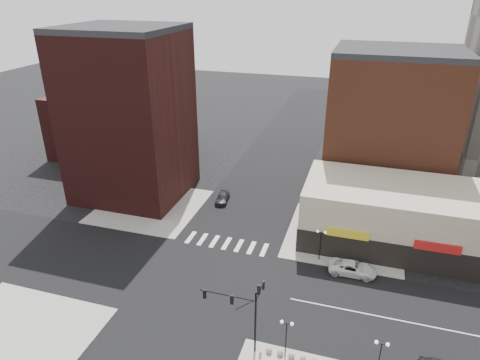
% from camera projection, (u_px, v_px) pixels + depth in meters
% --- Properties ---
extents(ground, '(240.00, 240.00, 0.00)m').
position_uv_depth(ground, '(205.00, 282.00, 49.04)').
color(ground, black).
rests_on(ground, ground).
extents(road_ew, '(200.00, 14.00, 0.02)m').
position_uv_depth(road_ew, '(205.00, 282.00, 49.04)').
color(road_ew, black).
rests_on(road_ew, ground).
extents(road_ns, '(14.00, 200.00, 0.02)m').
position_uv_depth(road_ns, '(205.00, 282.00, 49.04)').
color(road_ns, black).
rests_on(road_ns, ground).
extents(sidewalk_nw, '(15.00, 15.00, 0.12)m').
position_uv_depth(sidewalk_nw, '(151.00, 206.00, 65.43)').
color(sidewalk_nw, gray).
rests_on(sidewalk_nw, ground).
extents(sidewalk_ne, '(15.00, 15.00, 0.12)m').
position_uv_depth(sidewalk_ne, '(344.00, 236.00, 57.75)').
color(sidewalk_ne, gray).
rests_on(sidewalk_ne, ground).
extents(sidewalk_sw, '(15.00, 15.00, 0.12)m').
position_uv_depth(sidewalk_sw, '(5.00, 346.00, 40.28)').
color(sidewalk_sw, gray).
rests_on(sidewalk_sw, ground).
extents(building_nw, '(16.00, 15.00, 25.00)m').
position_uv_depth(building_nw, '(129.00, 118.00, 64.84)').
color(building_nw, '#351110').
rests_on(building_nw, ground).
extents(building_nw_low, '(20.00, 18.00, 12.00)m').
position_uv_depth(building_nw_low, '(115.00, 122.00, 84.47)').
color(building_nw_low, '#351110').
rests_on(building_nw_low, ground).
extents(building_ne_midrise, '(18.00, 15.00, 22.00)m').
position_uv_depth(building_ne_midrise, '(389.00, 128.00, 64.95)').
color(building_ne_midrise, brown).
rests_on(building_ne_midrise, ground).
extents(building_ne_row, '(24.20, 12.20, 8.00)m').
position_uv_depth(building_ne_row, '(398.00, 221.00, 55.09)').
color(building_ne_row, '#C1B799').
rests_on(building_ne_row, ground).
extents(traffic_signal, '(5.59, 3.09, 7.77)m').
position_uv_depth(traffic_signal, '(246.00, 305.00, 38.24)').
color(traffic_signal, black).
rests_on(traffic_signal, ground).
extents(street_lamp_se_a, '(1.22, 0.32, 4.16)m').
position_uv_depth(street_lamp_se_a, '(286.00, 330.00, 37.80)').
color(street_lamp_se_a, black).
rests_on(street_lamp_se_a, sidewalk_se).
extents(street_lamp_se_b, '(1.22, 0.32, 4.16)m').
position_uv_depth(street_lamp_se_b, '(381.00, 351.00, 35.68)').
color(street_lamp_se_b, black).
rests_on(street_lamp_se_b, sidewalk_se).
extents(street_lamp_ne, '(1.22, 0.32, 4.16)m').
position_uv_depth(street_lamp_ne, '(321.00, 238.00, 51.41)').
color(street_lamp_ne, black).
rests_on(street_lamp_ne, sidewalk_ne).
extents(bollard_row, '(6.87, 0.57, 0.57)m').
position_uv_depth(bollard_row, '(303.00, 358.00, 38.58)').
color(bollard_row, gray).
rests_on(bollard_row, sidewalk_se).
extents(white_suv, '(5.57, 2.64, 1.54)m').
position_uv_depth(white_suv, '(353.00, 268.00, 50.09)').
color(white_suv, white).
rests_on(white_suv, ground).
extents(dark_sedan_north, '(2.31, 4.54, 1.26)m').
position_uv_depth(dark_sedan_north, '(222.00, 198.00, 66.64)').
color(dark_sedan_north, black).
rests_on(dark_sedan_north, ground).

